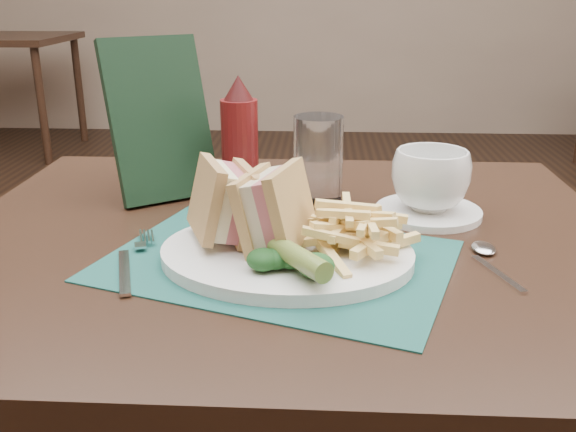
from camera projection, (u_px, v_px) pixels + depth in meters
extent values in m
plane|color=gray|center=(316.00, 131.00, 4.86)|extent=(6.00, 0.00, 6.00)
cube|color=#184D46|center=(278.00, 260.00, 0.76)|extent=(0.47, 0.40, 0.00)
cylinder|color=#5B742C|center=(293.00, 255.00, 0.69)|extent=(0.09, 0.11, 0.03)
cylinder|color=white|center=(428.00, 212.00, 0.91)|extent=(0.16, 0.16, 0.01)
imported|color=white|center=(431.00, 180.00, 0.90)|extent=(0.15, 0.15, 0.09)
cylinder|color=white|center=(318.00, 160.00, 0.95)|extent=(0.08, 0.08, 0.13)
cube|color=black|center=(160.00, 119.00, 0.96)|extent=(0.17, 0.16, 0.24)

